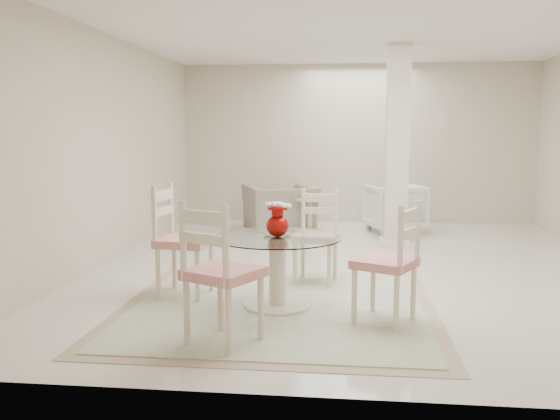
# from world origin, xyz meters

# --- Properties ---
(ground) EXTENTS (7.00, 7.00, 0.00)m
(ground) POSITION_xyz_m (0.00, 0.00, 0.00)
(ground) COLOR silver
(ground) RESTS_ON ground
(room_shell) EXTENTS (6.02, 7.02, 2.71)m
(room_shell) POSITION_xyz_m (0.00, 0.00, 1.86)
(room_shell) COLOR beige
(room_shell) RESTS_ON ground
(column) EXTENTS (0.30, 0.30, 2.70)m
(column) POSITION_xyz_m (0.50, 1.30, 1.35)
(column) COLOR beige
(column) RESTS_ON ground
(area_rug) EXTENTS (2.77, 2.77, 0.02)m
(area_rug) POSITION_xyz_m (-0.76, -1.77, 0.01)
(area_rug) COLOR tan
(area_rug) RESTS_ON ground
(dining_table) EXTENTS (1.11, 1.11, 0.64)m
(dining_table) POSITION_xyz_m (-0.76, -1.77, 0.33)
(dining_table) COLOR beige
(dining_table) RESTS_ON ground
(red_vase) EXTENTS (0.23, 0.20, 0.30)m
(red_vase) POSITION_xyz_m (-0.76, -1.76, 0.79)
(red_vase) COLOR #9F0704
(red_vase) RESTS_ON dining_table
(dining_chair_east) EXTENTS (0.59, 0.59, 1.10)m
(dining_chair_east) POSITION_xyz_m (0.21, -2.09, 0.58)
(dining_chair_east) COLOR #F6EACA
(dining_chair_east) RESTS_ON ground
(dining_chair_north) EXTENTS (0.48, 0.48, 1.06)m
(dining_chair_north) POSITION_xyz_m (-0.46, -0.79, 0.56)
(dining_chair_north) COLOR #F0E7C5
(dining_chair_north) RESTS_ON ground
(dining_chair_west) EXTENTS (0.52, 0.52, 1.17)m
(dining_chair_west) POSITION_xyz_m (-1.74, -1.47, 0.62)
(dining_chair_west) COLOR #F1E4C6
(dining_chair_west) RESTS_ON ground
(dining_chair_south) EXTENTS (0.63, 0.63, 1.17)m
(dining_chair_south) POSITION_xyz_m (-1.08, -2.74, 0.62)
(dining_chair_south) COLOR beige
(dining_chair_south) RESTS_ON ground
(recliner_taupe) EXTENTS (1.35, 1.28, 0.69)m
(recliner_taupe) POSITION_xyz_m (-1.22, 2.59, 0.35)
(recliner_taupe) COLOR gray
(recliner_taupe) RESTS_ON ground
(armchair_white) EXTENTS (1.01, 1.02, 0.75)m
(armchair_white) POSITION_xyz_m (0.59, 2.51, 0.37)
(armchair_white) COLOR white
(armchair_white) RESTS_ON ground
(side_table) EXTENTS (0.51, 0.51, 0.53)m
(side_table) POSITION_xyz_m (-0.73, 2.30, 0.25)
(side_table) COLOR #D6B383
(side_table) RESTS_ON ground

